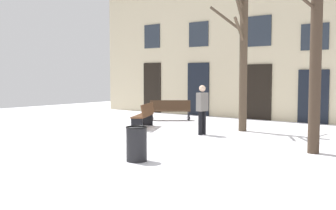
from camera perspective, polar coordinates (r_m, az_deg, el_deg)
The scene contains 8 objects.
ground_plane at distance 11.95m, azimuth -4.72°, elevation -5.29°, with size 29.68×29.68×0.00m, color white.
building_facade at distance 18.80m, azimuth 12.51°, elevation 8.89°, with size 18.55×0.60×7.04m.
tree_left_of_center at distance 10.68m, azimuth 20.35°, elevation 9.62°, with size 1.09×2.60×5.73m.
tree_center at distance 14.39m, azimuth 10.59°, elevation 8.26°, with size 1.52×2.40×5.59m.
litter_bin at distance 9.20m, azimuth -4.52°, elevation -5.54°, with size 0.50×0.50×0.80m.
bench_near_lamp at distance 15.00m, azimuth -3.44°, elevation -1.47°, with size 1.28×1.86×0.94m.
bench_back_to_back_left at distance 17.67m, azimuth 0.32°, elevation -0.74°, with size 1.72×1.50×0.91m.
person_by_shop_door at distance 13.29m, azimuth 4.92°, elevation -0.36°, with size 0.27×0.41×1.66m.
Camera 1 is at (7.91, -8.73, 1.94)m, focal length 42.54 mm.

